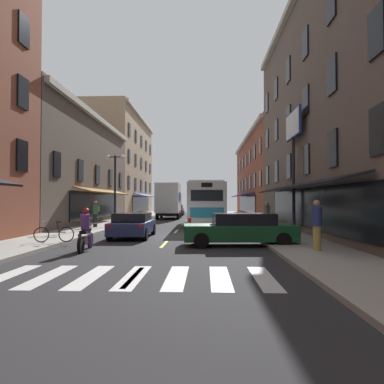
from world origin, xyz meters
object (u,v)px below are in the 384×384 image
object	(u,v)px
sedan_far	(176,210)
bicycle_near	(54,234)
box_truck	(169,201)
sedan_mid	(240,229)
pedestrian_near	(95,213)
motorcycle_rider	(86,232)
street_lamp_twin	(115,186)
sedan_near	(133,225)
pedestrian_mid	(267,214)
billboard_sign	(293,139)
transit_bus	(205,203)
pedestrian_far	(317,224)

from	to	relation	value
sedan_far	bicycle_near	distance (m)	31.03
box_truck	bicycle_near	distance (m)	22.61
sedan_mid	pedestrian_near	world-z (taller)	pedestrian_near
motorcycle_rider	street_lamp_twin	xyz separation A→B (m)	(-1.95, 11.51, 2.31)
sedan_far	sedan_near	bearing A→B (deg)	-89.97
street_lamp_twin	pedestrian_mid	bearing A→B (deg)	-5.53
sedan_mid	sedan_far	distance (m)	31.13
box_truck	sedan_far	bearing A→B (deg)	89.49
pedestrian_near	street_lamp_twin	distance (m)	2.54
billboard_sign	transit_bus	xyz separation A→B (m)	(-5.20, 6.91, -3.86)
sedan_mid	pedestrian_far	size ratio (longest dim) A/B	2.66
sedan_far	bicycle_near	size ratio (longest dim) A/B	2.76
pedestrian_far	street_lamp_twin	xyz separation A→B (m)	(-10.65, 12.11, 1.93)
box_truck	sedan_mid	xyz separation A→B (m)	(5.44, -22.16, -1.23)
sedan_near	pedestrian_far	world-z (taller)	pedestrian_far
pedestrian_near	bicycle_near	bearing A→B (deg)	113.26
motorcycle_rider	street_lamp_twin	distance (m)	11.90
pedestrian_mid	pedestrian_far	distance (m)	11.06
billboard_sign	pedestrian_mid	world-z (taller)	billboard_sign
sedan_near	pedestrian_mid	xyz separation A→B (m)	(8.10, 5.63, 0.39)
box_truck	billboard_sign	bearing A→B (deg)	-61.49
billboard_sign	bicycle_near	world-z (taller)	billboard_sign
bicycle_near	transit_bus	bearing A→B (deg)	62.14
billboard_sign	sedan_near	world-z (taller)	billboard_sign
sedan_near	pedestrian_near	distance (m)	6.55
sedan_mid	motorcycle_rider	distance (m)	6.42
motorcycle_rider	billboard_sign	bearing A→B (deg)	35.53
sedan_mid	street_lamp_twin	size ratio (longest dim) A/B	0.94
sedan_mid	pedestrian_near	xyz separation A→B (m)	(-9.12, 8.44, 0.39)
sedan_near	sedan_mid	distance (m)	6.19
sedan_mid	transit_bus	bearing A→B (deg)	96.99
sedan_mid	street_lamp_twin	distance (m)	12.93
motorcycle_rider	sedan_mid	bearing A→B (deg)	15.55
pedestrian_near	pedestrian_far	distance (m)	15.86
bicycle_near	pedestrian_mid	distance (m)	14.10
box_truck	pedestrian_near	bearing A→B (deg)	-105.02
billboard_sign	motorcycle_rider	bearing A→B (deg)	-144.47
box_truck	sedan_mid	distance (m)	22.85
sedan_near	pedestrian_far	xyz separation A→B (m)	(7.88, -5.43, 0.42)
transit_bus	bicycle_near	distance (m)	14.18
box_truck	pedestrian_near	xyz separation A→B (m)	(-3.68, -13.72, -0.84)
billboard_sign	sedan_far	distance (m)	27.33
sedan_near	sedan_far	bearing A→B (deg)	90.03
pedestrian_mid	street_lamp_twin	world-z (taller)	street_lamp_twin
billboard_sign	bicycle_near	distance (m)	14.01
bicycle_near	street_lamp_twin	world-z (taller)	street_lamp_twin
sedan_mid	sedan_far	size ratio (longest dim) A/B	1.04
sedan_far	motorcycle_rider	size ratio (longest dim) A/B	2.27
motorcycle_rider	bicycle_near	xyz separation A→B (m)	(-1.92, 1.47, -0.21)
sedan_far	pedestrian_far	bearing A→B (deg)	-76.55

